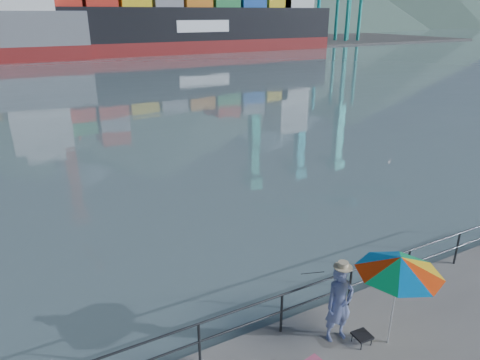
% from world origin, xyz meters
% --- Properties ---
extents(harbor_water, '(500.00, 280.00, 0.00)m').
position_xyz_m(harbor_water, '(0.00, 130.00, 0.00)').
color(harbor_water, slate).
rests_on(harbor_water, ground).
extents(far_dock, '(200.00, 40.00, 0.40)m').
position_xyz_m(far_dock, '(10.00, 93.00, 0.00)').
color(far_dock, '#514F4C').
rests_on(far_dock, ground).
extents(guardrail, '(22.00, 0.06, 1.03)m').
position_xyz_m(guardrail, '(0.00, 1.70, 0.52)').
color(guardrail, '#2D3033').
rests_on(guardrail, ground).
extents(container_stacks, '(58.00, 8.40, 7.80)m').
position_xyz_m(container_stacks, '(32.60, 93.71, 3.16)').
color(container_stacks, '#194CA5').
rests_on(container_stacks, ground).
extents(fisherman, '(0.71, 0.51, 1.81)m').
position_xyz_m(fisherman, '(1.99, 0.95, 0.91)').
color(fisherman, navy).
rests_on(fisherman, ground).
extents(beach_umbrella, '(1.88, 1.88, 2.18)m').
position_xyz_m(beach_umbrella, '(2.89, 0.28, 2.00)').
color(beach_umbrella, white).
rests_on(beach_umbrella, ground).
extents(folding_stool, '(0.39, 0.39, 0.24)m').
position_xyz_m(folding_stool, '(2.36, 0.54, 0.13)').
color(folding_stool, black).
rests_on(folding_stool, ground).
extents(fishing_rod, '(0.61, 1.59, 1.19)m').
position_xyz_m(fishing_rod, '(2.18, 2.20, 0.00)').
color(fishing_rod, black).
rests_on(fishing_rod, ground).
extents(container_ship, '(56.14, 9.36, 18.10)m').
position_xyz_m(container_ship, '(30.36, 73.80, 5.87)').
color(container_ship, maroon).
rests_on(container_ship, ground).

